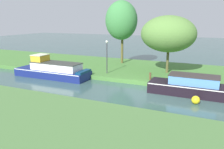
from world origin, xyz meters
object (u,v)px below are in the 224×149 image
(willow_tree_centre, at_px, (168,34))
(navy_narrowboat, at_px, (53,70))
(channel_buoy, at_px, (196,100))
(lamp_post, at_px, (107,53))
(willow_tree_left, at_px, (121,20))
(black_barge, at_px, (191,86))
(mooring_post_near, at_px, (150,76))

(willow_tree_centre, bearing_deg, navy_narrowboat, -156.02)
(channel_buoy, bearing_deg, willow_tree_centre, 117.44)
(lamp_post, bearing_deg, willow_tree_left, 97.52)
(channel_buoy, bearing_deg, willow_tree_left, 134.68)
(black_barge, distance_m, mooring_post_near, 3.89)
(black_barge, height_order, channel_buoy, black_barge)
(channel_buoy, bearing_deg, mooring_post_near, 139.67)
(mooring_post_near, height_order, channel_buoy, mooring_post_near)
(willow_tree_left, bearing_deg, lamp_post, -82.48)
(black_barge, xyz_separation_m, lamp_post, (-8.10, 2.20, 1.75))
(lamp_post, bearing_deg, navy_narrowboat, -155.46)
(navy_narrowboat, relative_size, channel_buoy, 13.83)
(navy_narrowboat, distance_m, willow_tree_centre, 11.63)
(lamp_post, height_order, channel_buoy, lamp_post)
(black_barge, xyz_separation_m, navy_narrowboat, (-12.92, 0.00, 0.07))
(lamp_post, xyz_separation_m, mooring_post_near, (4.53, -0.66, -1.68))
(willow_tree_centre, xyz_separation_m, channel_buoy, (3.36, -6.48, -3.93))
(willow_tree_left, height_order, lamp_post, willow_tree_left)
(willow_tree_left, relative_size, mooring_post_near, 11.57)
(willow_tree_centre, height_order, mooring_post_near, willow_tree_centre)
(willow_tree_left, xyz_separation_m, willow_tree_centre, (6.01, -3.00, -1.20))
(willow_tree_centre, distance_m, lamp_post, 6.07)
(black_barge, relative_size, willow_tree_left, 0.84)
(willow_tree_left, distance_m, channel_buoy, 14.28)
(willow_tree_left, xyz_separation_m, lamp_post, (0.70, -5.30, -3.02))
(black_barge, xyz_separation_m, channel_buoy, (0.57, -1.97, -0.35))
(black_barge, relative_size, lamp_post, 1.89)
(willow_tree_centre, xyz_separation_m, lamp_post, (-5.31, -2.31, -1.82))
(lamp_post, bearing_deg, willow_tree_centre, 23.47)
(willow_tree_centre, bearing_deg, black_barge, -58.25)
(mooring_post_near, distance_m, channel_buoy, 5.45)
(willow_tree_left, bearing_deg, channel_buoy, -45.32)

